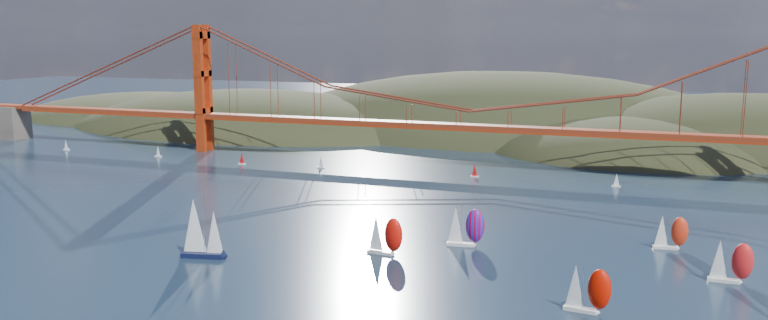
{
  "coord_description": "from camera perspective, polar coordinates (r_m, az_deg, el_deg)",
  "views": [
    {
      "loc": [
        66.48,
        -100.84,
        52.25
      ],
      "look_at": [
        -2.96,
        90.0,
        17.22
      ],
      "focal_mm": 35.0,
      "sensor_mm": 36.0,
      "label": 1
    }
  ],
  "objects": [
    {
      "name": "bridge",
      "position": [
        289.7,
        6.36,
        5.76
      ],
      "size": [
        552.0,
        12.0,
        55.0
      ],
      "color": "maroon",
      "rests_on": "ground"
    },
    {
      "name": "distant_boat_3",
      "position": [
        289.52,
        -4.83,
        -0.16
      ],
      "size": [
        3.0,
        2.0,
        4.7
      ],
      "color": "silver",
      "rests_on": "ground"
    },
    {
      "name": "racer_1",
      "position": [
        147.15,
        15.18,
        -9.41
      ],
      "size": [
        8.83,
        4.07,
        9.98
      ],
      "rotation": [
        0.0,
        0.0,
        -0.12
      ],
      "color": "silver",
      "rests_on": "ground"
    },
    {
      "name": "distant_boat_0",
      "position": [
        361.75,
        -23.07,
        1.08
      ],
      "size": [
        3.0,
        2.0,
        4.7
      ],
      "color": "silver",
      "rests_on": "ground"
    },
    {
      "name": "racer_0",
      "position": [
        177.56,
        0.02,
        -5.69
      ],
      "size": [
        9.13,
        4.16,
        10.32
      ],
      "rotation": [
        0.0,
        0.0,
        -0.12
      ],
      "color": "silver",
      "rests_on": "ground"
    },
    {
      "name": "distant_boat_9",
      "position": [
        272.77,
        6.92,
        -0.81
      ],
      "size": [
        3.0,
        2.0,
        4.7
      ],
      "color": "silver",
      "rests_on": "ground"
    },
    {
      "name": "sloop_navy",
      "position": [
        179.78,
        -13.84,
        -5.12
      ],
      "size": [
        10.47,
        6.81,
        15.58
      ],
      "rotation": [
        0.0,
        0.0,
        0.23
      ],
      "color": "black",
      "rests_on": "ground"
    },
    {
      "name": "distant_boat_8",
      "position": [
        265.78,
        17.3,
        -1.47
      ],
      "size": [
        3.0,
        2.0,
        4.7
      ],
      "color": "silver",
      "rests_on": "ground"
    },
    {
      "name": "distant_boat_1",
      "position": [
        328.74,
        -16.84,
        0.64
      ],
      "size": [
        3.0,
        2.0,
        4.7
      ],
      "color": "silver",
      "rests_on": "ground"
    },
    {
      "name": "racer_rwb",
      "position": [
        185.33,
        6.18,
        -5.02
      ],
      "size": [
        9.49,
        4.47,
        10.71
      ],
      "rotation": [
        0.0,
        0.0,
        0.13
      ],
      "color": "silver",
      "rests_on": "ground"
    },
    {
      "name": "headlands",
      "position": [
        385.21,
        16.5,
        -0.29
      ],
      "size": [
        725.0,
        225.0,
        96.0
      ],
      "color": "black",
      "rests_on": "ground"
    },
    {
      "name": "racer_2",
      "position": [
        174.12,
        24.87,
        -6.99
      ],
      "size": [
        8.63,
        3.46,
        9.98
      ],
      "rotation": [
        0.0,
        0.0,
        -0.0
      ],
      "color": "silver",
      "rests_on": "ground"
    },
    {
      "name": "racer_3",
      "position": [
        194.63,
        20.97,
        -5.13
      ],
      "size": [
        8.15,
        3.94,
        9.19
      ],
      "rotation": [
        0.0,
        0.0,
        0.15
      ],
      "color": "silver",
      "rests_on": "ground"
    },
    {
      "name": "distant_boat_2",
      "position": [
        301.99,
        -10.78,
        0.11
      ],
      "size": [
        3.0,
        2.0,
        4.7
      ],
      "color": "silver",
      "rests_on": "ground"
    }
  ]
}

